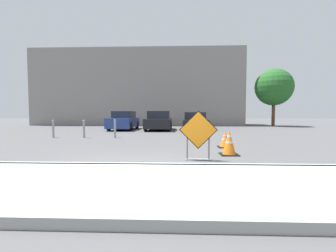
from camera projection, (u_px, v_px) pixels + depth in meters
The scene contains 14 objects.
ground_plane at pixel (160, 133), 14.99m from camera, with size 96.00×96.00×0.00m, color #4C4C4F.
sidewalk_strip at pixel (111, 185), 3.69m from camera, with size 31.10×2.65×0.14m.
curb_lip at pixel (128, 166), 5.01m from camera, with size 31.10×0.20×0.14m.
road_closed_sign at pixel (198, 134), 6.01m from camera, with size 1.03×0.20×1.33m.
traffic_cone_nearest at pixel (229, 143), 6.78m from camera, with size 0.54×0.54×0.77m.
traffic_cone_second at pixel (225, 140), 8.31m from camera, with size 0.52×0.52×0.60m.
parked_car_nearest at pixel (124, 121), 17.77m from camera, with size 1.82×4.30×1.46m.
parked_car_second at pixel (159, 121), 17.36m from camera, with size 1.94×4.19×1.46m.
parked_car_third at pixel (195, 122), 18.03m from camera, with size 1.97×4.19×1.38m.
bollard_nearest at pixel (115, 128), 11.69m from camera, with size 0.12×0.12×0.96m.
bollard_second at pixel (84, 128), 11.75m from camera, with size 0.12×0.12×0.93m.
bollard_third at pixel (53, 128), 11.81m from camera, with size 0.12×0.12×0.93m.
building_facade_backdrop at pixel (139, 89), 25.97m from camera, with size 22.99×5.00×8.24m.
street_tree_behind_lot at pixel (274, 87), 22.77m from camera, with size 3.72×3.72×5.83m.
Camera 1 is at (1.08, -4.92, 1.24)m, focal length 24.00 mm.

